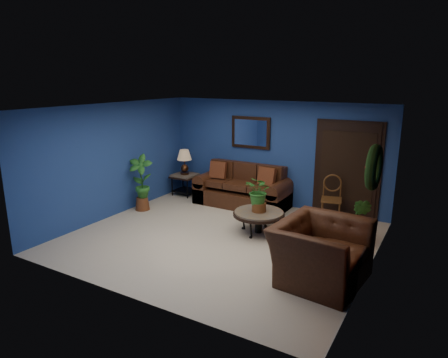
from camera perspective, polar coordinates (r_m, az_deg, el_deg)
The scene contains 18 objects.
floor at distance 7.83m, azimuth -0.51°, elevation -8.39°, with size 5.50×5.50×0.00m, color beige.
wall_back at distance 9.62m, azimuth 7.10°, elevation 3.62°, with size 5.50×0.04×2.50m, color navy.
wall_left at distance 9.12m, azimuth -15.58°, elevation 2.59°, with size 0.04×5.00×2.50m, color navy.
wall_right_brick at distance 6.53m, azimuth 20.73°, elevation -2.43°, with size 0.04×5.00×2.50m, color maroon.
ceiling at distance 7.24m, azimuth -0.56°, elevation 10.17°, with size 5.50×5.00×0.02m, color silver.
crown_molding at distance 6.31m, azimuth 21.42°, elevation 7.92°, with size 0.03×5.00×0.14m, color white.
wall_mirror at distance 9.76m, azimuth 3.83°, elevation 6.64°, with size 1.02×0.06×0.77m, color #482816.
closet_door at distance 9.11m, azimuth 17.14°, elevation 1.18°, with size 1.44×0.06×2.18m, color black.
wreath at distance 6.48m, azimuth 20.64°, elevation 1.57°, with size 0.72×0.72×0.16m, color black.
sofa at distance 9.71m, azimuth 2.79°, elevation -1.77°, with size 2.25×0.97×1.01m.
coffee_table at distance 7.99m, azimuth 5.00°, elevation -5.03°, with size 1.03×1.03×0.44m.
end_table at distance 10.53m, azimuth -5.61°, elevation 0.00°, with size 0.61×0.61×0.56m.
table_lamp at distance 10.41m, azimuth -5.68°, elevation 2.86°, with size 0.38×0.38×0.62m.
side_chair at distance 8.95m, azimuth 15.14°, elevation -2.18°, with size 0.51×0.51×0.99m.
armchair at distance 6.33m, azimuth 13.63°, elevation -10.08°, with size 1.41×1.23×0.92m, color #412012.
coffee_plant at distance 7.85m, azimuth 5.07°, elevation -1.94°, with size 0.62×0.58×0.71m.
floor_plant at distance 7.90m, azimuth 18.80°, elevation -5.45°, with size 0.46×0.40×0.87m.
tall_plant at distance 9.42m, azimuth -11.75°, elevation -0.27°, with size 0.65×0.54×1.31m.
Camera 1 is at (3.69, -6.21, 3.04)m, focal length 32.00 mm.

